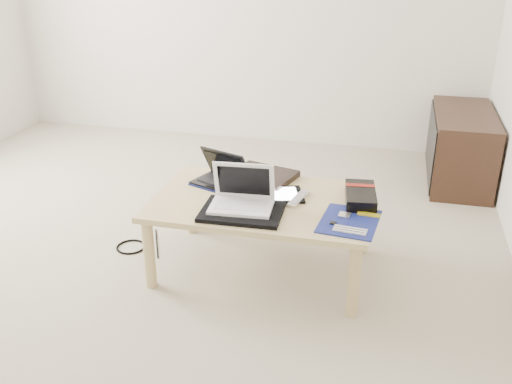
% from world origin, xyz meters
% --- Properties ---
extents(ground, '(4.00, 4.00, 0.00)m').
position_xyz_m(ground, '(0.00, 0.00, 0.00)').
color(ground, '#B4AA92').
rests_on(ground, ground).
extents(coffee_table, '(1.10, 0.70, 0.40)m').
position_xyz_m(coffee_table, '(0.69, -0.08, 0.35)').
color(coffee_table, tan).
rests_on(coffee_table, ground).
extents(media_cabinet, '(0.41, 0.90, 0.50)m').
position_xyz_m(media_cabinet, '(1.77, 1.45, 0.25)').
color(media_cabinet, '#341F15').
rests_on(media_cabinet, ground).
extents(book, '(0.39, 0.35, 0.03)m').
position_xyz_m(book, '(0.63, 0.19, 0.42)').
color(book, black).
rests_on(book, coffee_table).
extents(netbook, '(0.33, 0.29, 0.19)m').
position_xyz_m(netbook, '(0.44, 0.07, 0.44)').
color(netbook, black).
rests_on(netbook, coffee_table).
extents(tablet, '(0.32, 0.28, 0.01)m').
position_xyz_m(tablet, '(0.75, -0.02, 0.41)').
color(tablet, black).
rests_on(tablet, coffee_table).
extents(remote, '(0.08, 0.21, 0.02)m').
position_xyz_m(remote, '(0.87, -0.04, 0.41)').
color(remote, silver).
rests_on(remote, coffee_table).
extents(neoprene_sleeve, '(0.40, 0.30, 0.02)m').
position_xyz_m(neoprene_sleeve, '(0.63, -0.26, 0.41)').
color(neoprene_sleeve, black).
rests_on(neoprene_sleeve, coffee_table).
extents(white_laptop, '(0.31, 0.23, 0.21)m').
position_xyz_m(white_laptop, '(0.62, -0.21, 0.46)').
color(white_laptop, white).
rests_on(white_laptop, neoprene_sleeve).
extents(motherboard, '(0.29, 0.35, 0.02)m').
position_xyz_m(motherboard, '(1.14, -0.22, 0.40)').
color(motherboard, navy).
rests_on(motherboard, coffee_table).
extents(gpu_box, '(0.18, 0.31, 0.06)m').
position_xyz_m(gpu_box, '(1.17, 0.01, 0.43)').
color(gpu_box, black).
rests_on(gpu_box, coffee_table).
extents(cable_coil, '(0.14, 0.14, 0.01)m').
position_xyz_m(cable_coil, '(0.50, -0.14, 0.41)').
color(cable_coil, black).
rests_on(cable_coil, coffee_table).
extents(floor_cable_coil, '(0.17, 0.17, 0.01)m').
position_xyz_m(floor_cable_coil, '(-0.08, -0.05, 0.01)').
color(floor_cable_coil, black).
rests_on(floor_cable_coil, ground).
extents(floor_cable_trail, '(0.15, 0.31, 0.01)m').
position_xyz_m(floor_cable_trail, '(0.04, 0.03, 0.00)').
color(floor_cable_trail, black).
rests_on(floor_cable_trail, ground).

